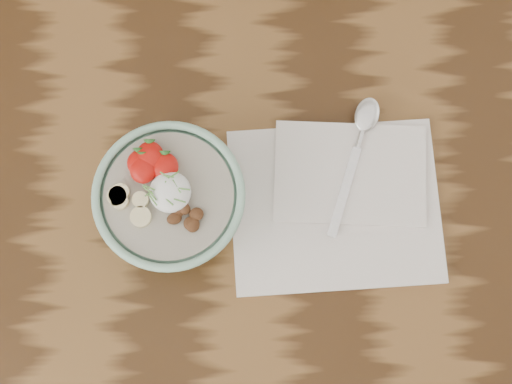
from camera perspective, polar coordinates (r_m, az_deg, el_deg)
table at (r=99.55cm, az=5.29°, el=0.55°), size 160.00×90.00×75.00cm
breakfast_bowl at (r=83.78cm, az=-6.78°, el=-0.68°), size 17.34×17.34×11.55cm
napkin at (r=89.17cm, az=6.59°, el=-0.59°), size 26.66×21.93×1.59cm
spoon at (r=90.16cm, az=8.43°, el=4.64°), size 7.90×18.20×0.97cm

